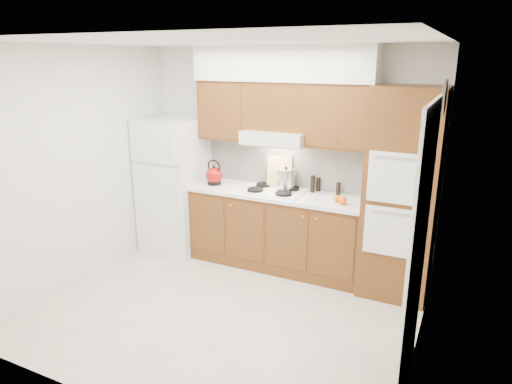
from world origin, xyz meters
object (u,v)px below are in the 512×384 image
(fridge, at_px, (174,185))
(oven_cabinet, at_px, (402,195))
(stock_pot, at_px, (286,179))
(kettle, at_px, (214,176))

(fridge, relative_size, oven_cabinet, 0.78)
(fridge, distance_m, stock_pot, 1.52)
(kettle, xyz_separation_m, stock_pot, (0.89, 0.16, 0.03))
(fridge, relative_size, stock_pot, 7.71)
(kettle, bearing_deg, stock_pot, 24.97)
(stock_pot, bearing_deg, fridge, -173.35)
(oven_cabinet, distance_m, stock_pot, 1.36)
(oven_cabinet, relative_size, kettle, 10.44)
(oven_cabinet, bearing_deg, stock_pot, 174.11)
(stock_pot, bearing_deg, oven_cabinet, -5.89)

